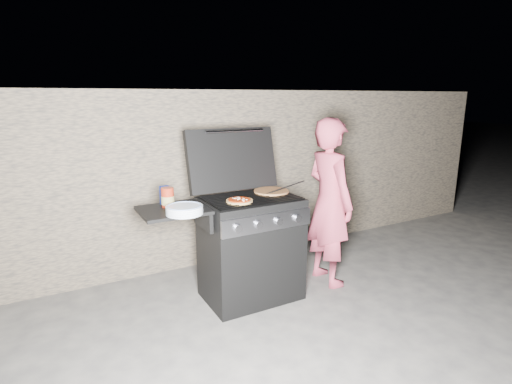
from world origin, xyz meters
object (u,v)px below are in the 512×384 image
gas_grill (225,253)px  pizza_topped (239,200)px  sauce_jar (168,197)px  person (329,202)px

gas_grill → pizza_topped: bearing=-41.4°
sauce_jar → pizza_topped: bearing=-16.8°
pizza_topped → sauce_jar: (-0.54, 0.16, 0.06)m
sauce_jar → person: bearing=-5.2°
pizza_topped → person: (0.94, 0.03, -0.14)m
gas_grill → person: person is taller
gas_grill → person: (1.04, -0.06, 0.32)m
gas_grill → pizza_topped: size_ratio=6.22×
person → sauce_jar: bearing=86.2°
gas_grill → sauce_jar: (-0.44, 0.07, 0.52)m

